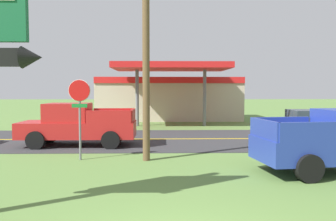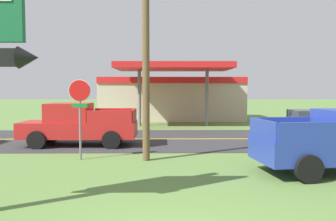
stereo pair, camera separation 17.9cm
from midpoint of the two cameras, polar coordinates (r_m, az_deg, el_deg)
road_asphalt at (r=18.25m, az=-0.67°, el=-4.68°), size 140.00×8.00×0.02m
road_centre_line at (r=18.25m, az=-0.67°, el=-4.64°), size 126.00×0.20×0.01m
stop_sign at (r=13.17m, az=-14.58°, el=0.90°), size 0.80×0.08×2.95m
utility_pole at (r=12.89m, az=-4.03°, el=14.05°), size 1.94×0.26×9.30m
gas_station at (r=30.52m, az=-0.03°, el=2.21°), size 12.00×11.50×4.40m
pickup_red_on_road at (r=16.61m, az=-14.93°, el=-2.29°), size 5.20×2.24×1.96m
car_grey_near_lane at (r=17.59m, az=21.91°, el=-2.54°), size 4.20×2.00×1.64m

